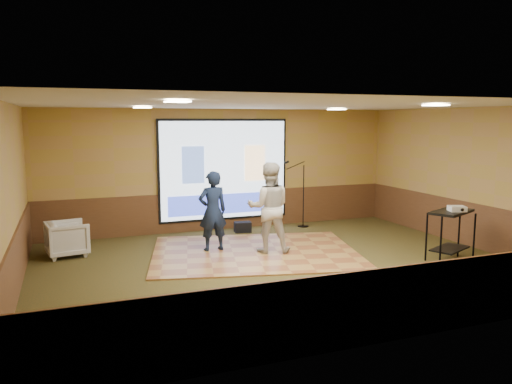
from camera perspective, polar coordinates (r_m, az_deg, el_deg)
name	(u,v)px	position (r m, az deg, el deg)	size (l,w,h in m)	color
ground	(279,265)	(9.54, 2.68, -8.37)	(9.00, 9.00, 0.00)	#2A3618
room_shell	(280,155)	(9.16, 2.76, 4.29)	(9.04, 7.04, 3.02)	#AC8547
wainscot_back	(224,210)	(12.61, -3.65, -2.08)	(9.00, 0.04, 0.95)	#51311B
wainscot_front	(393,304)	(6.51, 15.34, -12.22)	(9.00, 0.04, 0.95)	#51311B
wainscot_left	(16,265)	(8.70, -25.72, -7.56)	(0.04, 7.00, 0.95)	#51311B
wainscot_right	(466,223)	(11.90, 22.92, -3.33)	(0.04, 7.00, 0.95)	#51311B
projector_screen	(224,171)	(12.43, -3.63, 2.43)	(3.32, 0.06, 2.52)	black
downlight_nw	(142,107)	(10.28, -12.86, 9.40)	(0.32, 0.32, 0.02)	#FFECBF
downlight_ne	(337,109)	(11.75, 9.19, 9.31)	(0.32, 0.32, 0.02)	#FFECBF
downlight_sw	(177,102)	(7.03, -8.96, 10.17)	(0.32, 0.32, 0.02)	#FFECBF
downlight_se	(436,105)	(9.04, 19.86, 9.32)	(0.32, 0.32, 0.02)	#FFECBF
dance_floor	(255,252)	(10.39, -0.12, -6.89)	(4.16, 3.17, 0.03)	#A87B3D
player_left	(213,211)	(10.36, -4.98, -2.17)	(0.60, 0.40, 1.66)	#121D3A
player_right	(269,207)	(10.19, 1.48, -1.77)	(0.90, 0.70, 1.85)	beige
av_table	(451,225)	(10.34, 21.37, -3.59)	(0.95, 0.50, 1.00)	black
projector	(457,209)	(10.24, 21.99, -1.77)	(0.30, 0.25, 0.10)	silver
mic_stand	(301,208)	(12.86, 5.20, -1.81)	(0.67, 0.28, 1.72)	black
banquet_chair	(67,239)	(10.78, -20.76, -5.01)	(0.76, 0.78, 0.71)	gray
duffel_bag	(243,227)	(12.26, -1.54, -4.02)	(0.40, 0.27, 0.25)	black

